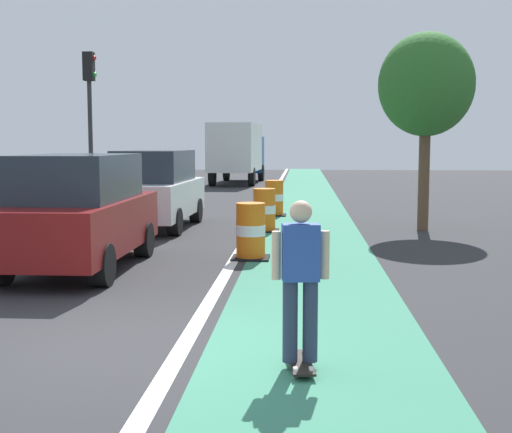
% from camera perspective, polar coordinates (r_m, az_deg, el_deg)
% --- Properties ---
extents(ground_plane, '(100.00, 100.00, 0.00)m').
position_cam_1_polar(ground_plane, '(7.85, -12.87, -10.71)').
color(ground_plane, '#2D2D30').
extents(bike_lane_strip, '(2.50, 80.00, 0.01)m').
position_cam_1_polar(bike_lane_strip, '(19.33, 4.39, -0.59)').
color(bike_lane_strip, '#387F60').
rests_on(bike_lane_strip, ground).
extents(lane_divider_stripe, '(0.20, 80.00, 0.01)m').
position_cam_1_polar(lane_divider_stripe, '(19.37, -0.05, -0.56)').
color(lane_divider_stripe, silver).
rests_on(lane_divider_stripe, ground).
extents(skateboarder_on_lane, '(0.57, 0.82, 1.69)m').
position_cam_1_polar(skateboarder_on_lane, '(6.88, 3.66, -5.14)').
color(skateboarder_on_lane, black).
rests_on(skateboarder_on_lane, ground).
extents(parked_suv_nearest, '(1.93, 4.61, 2.04)m').
position_cam_1_polar(parked_suv_nearest, '(12.65, -14.32, 0.40)').
color(parked_suv_nearest, maroon).
rests_on(parked_suv_nearest, ground).
extents(parked_suv_second, '(2.01, 4.65, 2.04)m').
position_cam_1_polar(parked_suv_second, '(18.40, -8.28, 2.25)').
color(parked_suv_second, silver).
rests_on(parked_suv_second, ground).
extents(traffic_barrel_front, '(0.73, 0.73, 1.09)m').
position_cam_1_polar(traffic_barrel_front, '(13.44, -0.44, -1.25)').
color(traffic_barrel_front, orange).
rests_on(traffic_barrel_front, ground).
extents(traffic_barrel_mid, '(0.73, 0.73, 1.09)m').
position_cam_1_polar(traffic_barrel_mid, '(17.60, 0.69, 0.50)').
color(traffic_barrel_mid, orange).
rests_on(traffic_barrel_mid, ground).
extents(traffic_barrel_back, '(0.73, 0.73, 1.09)m').
position_cam_1_polar(traffic_barrel_back, '(21.39, 1.50, 1.49)').
color(traffic_barrel_back, orange).
rests_on(traffic_barrel_back, ground).
extents(delivery_truck_down_block, '(2.58, 7.68, 3.23)m').
position_cam_1_polar(delivery_truck_down_block, '(38.11, -1.53, 5.49)').
color(delivery_truck_down_block, silver).
rests_on(delivery_truck_down_block, ground).
extents(traffic_light_corner, '(0.41, 0.32, 5.10)m').
position_cam_1_polar(traffic_light_corner, '(23.10, -13.46, 9.04)').
color(traffic_light_corner, '#2D2D2D').
rests_on(traffic_light_corner, ground).
extents(pedestrian_crossing, '(0.34, 0.20, 1.61)m').
position_cam_1_polar(pedestrian_crossing, '(19.16, -16.29, 1.70)').
color(pedestrian_crossing, '#33333D').
rests_on(pedestrian_crossing, ground).
extents(pedestrian_waiting, '(0.34, 0.20, 1.61)m').
position_cam_1_polar(pedestrian_waiting, '(20.34, -13.75, 2.02)').
color(pedestrian_waiting, '#33333D').
rests_on(pedestrian_waiting, ground).
extents(street_tree_sidewalk, '(2.40, 2.40, 5.00)m').
position_cam_1_polar(street_tree_sidewalk, '(18.29, 13.78, 10.37)').
color(street_tree_sidewalk, brown).
rests_on(street_tree_sidewalk, ground).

